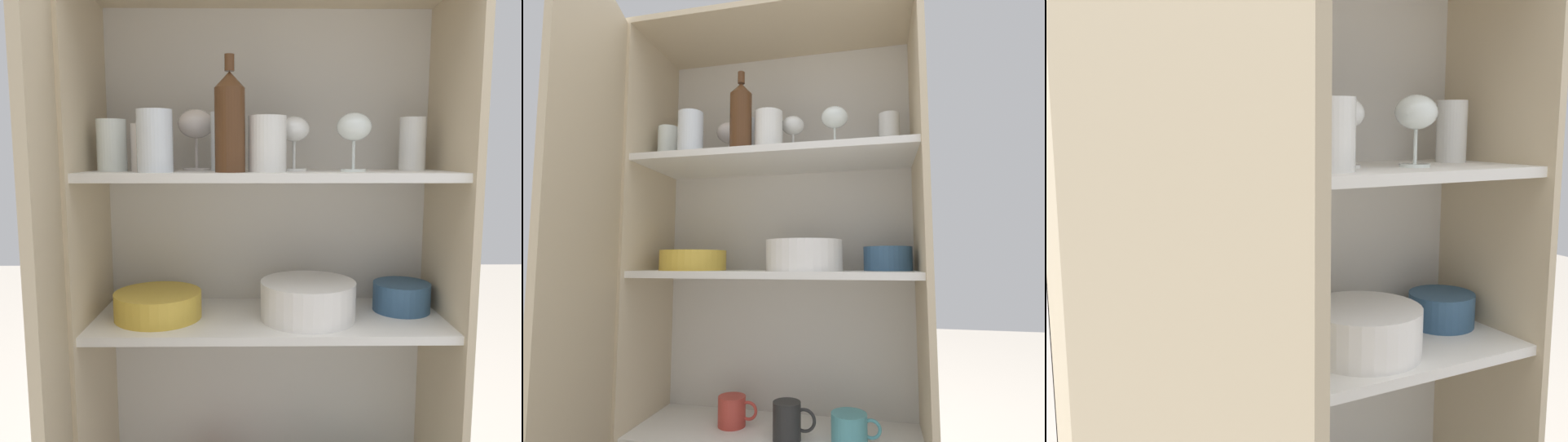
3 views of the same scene
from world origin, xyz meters
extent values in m
cube|color=silver|center=(0.00, 0.30, 0.74)|extent=(0.86, 0.02, 1.48)
cube|color=#CCB793|center=(-0.42, 0.15, 0.74)|extent=(0.02, 0.33, 1.48)
cube|color=#CCB793|center=(0.42, 0.15, 0.74)|extent=(0.02, 0.33, 1.48)
cube|color=white|center=(0.00, 0.15, 0.72)|extent=(0.83, 0.29, 0.02)
cube|color=white|center=(0.00, 0.15, 1.07)|extent=(0.83, 0.29, 0.02)
cylinder|color=white|center=(-0.36, 0.13, 1.14)|extent=(0.07, 0.07, 0.12)
cylinder|color=white|center=(-0.01, 0.08, 1.14)|extent=(0.08, 0.08, 0.12)
cylinder|color=white|center=(-0.10, 0.16, 1.15)|extent=(0.07, 0.07, 0.14)
cylinder|color=white|center=(-0.25, 0.06, 1.14)|extent=(0.08, 0.08, 0.13)
cylinder|color=silver|center=(-0.28, 0.15, 1.13)|extent=(0.07, 0.07, 0.11)
cylinder|color=white|center=(0.34, 0.19, 1.14)|extent=(0.06, 0.06, 0.13)
cylinder|color=white|center=(0.19, 0.11, 1.08)|extent=(0.06, 0.06, 0.01)
cylinder|color=white|center=(0.19, 0.11, 1.12)|extent=(0.01, 0.01, 0.06)
ellipsoid|color=white|center=(0.19, 0.11, 1.18)|extent=(0.08, 0.08, 0.06)
cylinder|color=white|center=(0.06, 0.14, 1.08)|extent=(0.06, 0.06, 0.01)
cylinder|color=white|center=(0.06, 0.14, 1.12)|extent=(0.01, 0.01, 0.06)
ellipsoid|color=white|center=(0.06, 0.14, 1.17)|extent=(0.07, 0.07, 0.06)
cylinder|color=silver|center=(-0.18, 0.21, 1.08)|extent=(0.07, 0.07, 0.01)
cylinder|color=silver|center=(-0.18, 0.21, 1.12)|extent=(0.01, 0.01, 0.07)
ellipsoid|color=silver|center=(-0.18, 0.21, 1.19)|extent=(0.09, 0.09, 0.07)
cylinder|color=#4C2D19|center=(-0.09, 0.06, 1.17)|extent=(0.07, 0.07, 0.18)
cone|color=#4C2D19|center=(-0.09, 0.06, 1.27)|extent=(0.07, 0.07, 0.03)
cylinder|color=#4C2D19|center=(-0.09, 0.06, 1.31)|extent=(0.02, 0.02, 0.03)
cylinder|color=white|center=(0.09, 0.13, 0.73)|extent=(0.22, 0.22, 0.01)
cylinder|color=white|center=(0.09, 0.13, 0.74)|extent=(0.22, 0.22, 0.01)
cylinder|color=white|center=(0.09, 0.13, 0.75)|extent=(0.22, 0.22, 0.01)
cylinder|color=white|center=(0.09, 0.13, 0.76)|extent=(0.22, 0.22, 0.01)
cylinder|color=white|center=(0.09, 0.13, 0.77)|extent=(0.22, 0.22, 0.01)
cylinder|color=white|center=(0.09, 0.13, 0.78)|extent=(0.22, 0.22, 0.01)
cylinder|color=white|center=(0.09, 0.13, 0.79)|extent=(0.22, 0.22, 0.01)
cylinder|color=white|center=(0.09, 0.13, 0.80)|extent=(0.22, 0.22, 0.01)
cylinder|color=white|center=(0.09, 0.13, 0.81)|extent=(0.22, 0.22, 0.01)
cylinder|color=white|center=(0.09, 0.13, 0.82)|extent=(0.22, 0.22, 0.01)
cylinder|color=gold|center=(-0.27, 0.14, 0.76)|extent=(0.21, 0.21, 0.06)
torus|color=gold|center=(-0.27, 0.14, 0.79)|extent=(0.20, 0.20, 0.01)
cylinder|color=#33567A|center=(0.33, 0.18, 0.77)|extent=(0.14, 0.14, 0.07)
torus|color=#33567A|center=(0.33, 0.18, 0.80)|extent=(0.14, 0.14, 0.01)
camera|label=1|loc=(-0.04, -1.04, 1.12)|focal=35.00mm
camera|label=2|loc=(0.30, -1.05, 0.75)|focal=28.00mm
camera|label=3|loc=(-0.51, -0.79, 1.16)|focal=42.00mm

